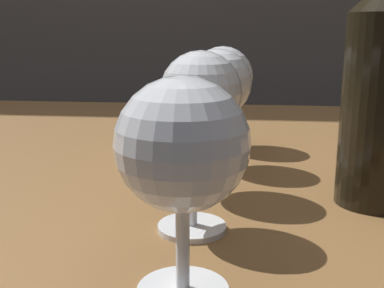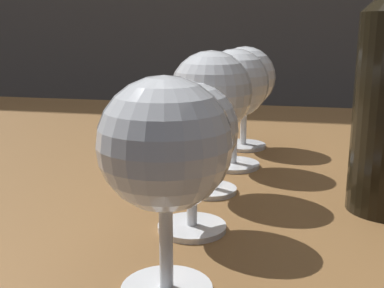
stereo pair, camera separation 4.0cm
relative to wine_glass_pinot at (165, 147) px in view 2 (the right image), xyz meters
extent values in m
cube|color=brown|center=(-0.09, 0.33, -0.11)|extent=(1.53, 0.91, 0.03)
cylinder|color=white|center=(0.00, 0.00, -0.06)|extent=(0.01, 0.01, 0.07)
sphere|color=white|center=(0.00, 0.00, 0.00)|extent=(0.08, 0.08, 0.08)
ellipsoid|color=maroon|center=(0.00, 0.00, 0.00)|extent=(0.07, 0.07, 0.04)
cylinder|color=white|center=(-0.01, 0.10, -0.10)|extent=(0.06, 0.06, 0.00)
cylinder|color=white|center=(-0.01, 0.10, -0.07)|extent=(0.01, 0.01, 0.06)
sphere|color=white|center=(-0.01, 0.10, -0.01)|extent=(0.08, 0.08, 0.08)
ellipsoid|color=pink|center=(-0.01, 0.10, -0.01)|extent=(0.07, 0.07, 0.03)
cylinder|color=white|center=(-0.01, 0.20, -0.10)|extent=(0.06, 0.06, 0.00)
cylinder|color=white|center=(-0.01, 0.20, -0.06)|extent=(0.01, 0.01, 0.07)
sphere|color=white|center=(-0.01, 0.20, 0.01)|extent=(0.08, 0.08, 0.08)
ellipsoid|color=maroon|center=(-0.01, 0.20, 0.00)|extent=(0.07, 0.07, 0.03)
cylinder|color=white|center=(0.00, 0.30, -0.10)|extent=(0.07, 0.07, 0.00)
cylinder|color=white|center=(0.00, 0.30, -0.06)|extent=(0.01, 0.01, 0.07)
sphere|color=white|center=(0.00, 0.30, 0.00)|extent=(0.08, 0.08, 0.08)
ellipsoid|color=#EACC66|center=(0.00, 0.30, 0.00)|extent=(0.07, 0.07, 0.03)
cylinder|color=white|center=(0.01, 0.41, -0.10)|extent=(0.07, 0.07, 0.00)
cylinder|color=white|center=(0.01, 0.41, -0.06)|extent=(0.01, 0.01, 0.07)
sphere|color=white|center=(0.01, 0.41, 0.00)|extent=(0.09, 0.09, 0.09)
ellipsoid|color=#380711|center=(0.01, 0.41, -0.01)|extent=(0.08, 0.08, 0.02)
camera|label=1|loc=(0.04, -0.29, 0.07)|focal=45.86mm
camera|label=2|loc=(0.08, -0.28, 0.07)|focal=45.86mm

